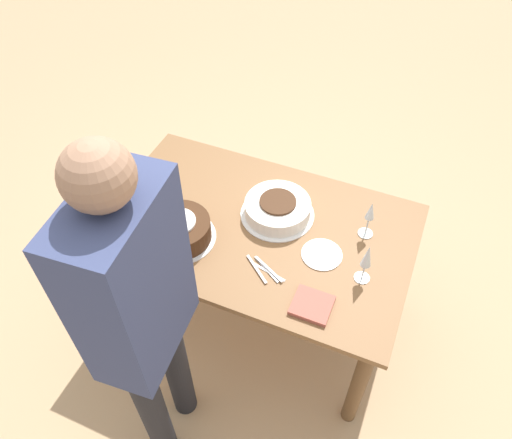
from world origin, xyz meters
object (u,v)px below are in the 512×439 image
Objects in this scene: cake_center_white at (278,208)px; person_cutting at (139,307)px; wine_glass_near at (370,214)px; wine_glass_far at (367,258)px; cake_front_chocolate at (180,230)px.

person_cutting is (-0.17, -0.86, 0.29)m from cake_center_white.
wine_glass_near is 0.26m from wine_glass_far.
wine_glass_far is at bearing -23.80° from cake_center_white.
wine_glass_near reaches higher than cake_front_chocolate.
wine_glass_near reaches higher than cake_center_white.
cake_front_chocolate is 0.19× the size of person_cutting.
cake_center_white is 1.09× the size of cake_front_chocolate.
wine_glass_near is at bearing -37.55° from person_cutting.
wine_glass_far is at bearing -48.82° from person_cutting.
cake_front_chocolate is 1.61× the size of wine_glass_near.
cake_front_chocolate is (-0.35, -0.30, 0.01)m from cake_center_white.
person_cutting is at bearing -134.22° from wine_glass_far.
person_cutting reaches higher than wine_glass_far.
person_cutting is at bearing -122.95° from wine_glass_near.
wine_glass_far reaches higher than cake_front_chocolate.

